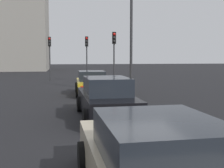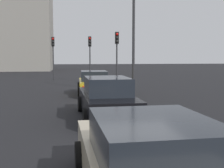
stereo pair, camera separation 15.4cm
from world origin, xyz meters
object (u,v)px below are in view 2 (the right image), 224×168
(car_yellow_lead, at_px, (94,83))
(car_black_second, at_px, (107,99))
(traffic_light_far_left, at_px, (53,49))
(traffic_light_near_right, at_px, (90,49))
(car_beige_third, at_px, (150,164))
(traffic_light_near_left, at_px, (117,47))
(street_lamp_kerbside, at_px, (134,16))

(car_yellow_lead, distance_m, car_black_second, 6.87)
(car_black_second, xyz_separation_m, traffic_light_far_left, (17.86, 2.97, 2.24))
(car_black_second, bearing_deg, traffic_light_near_right, -3.16)
(car_yellow_lead, relative_size, traffic_light_far_left, 1.01)
(car_beige_third, bearing_deg, car_yellow_lead, -2.78)
(car_yellow_lead, relative_size, car_black_second, 0.87)
(traffic_light_near_left, height_order, traffic_light_far_left, traffic_light_near_left)
(traffic_light_near_left, distance_m, traffic_light_far_left, 8.28)
(traffic_light_near_right, bearing_deg, street_lamp_kerbside, 19.43)
(street_lamp_kerbside, bearing_deg, car_black_second, 159.78)
(car_black_second, distance_m, traffic_light_near_left, 11.81)
(traffic_light_near_right, relative_size, street_lamp_kerbside, 0.50)
(car_yellow_lead, xyz_separation_m, traffic_light_near_left, (4.52, -2.14, 2.29))
(car_beige_third, xyz_separation_m, traffic_light_near_right, (22.38, -0.57, 2.25))
(car_yellow_lead, height_order, street_lamp_kerbside, street_lamp_kerbside)
(traffic_light_near_left, relative_size, street_lamp_kerbside, 0.51)
(car_beige_third, xyz_separation_m, traffic_light_far_left, (24.38, 2.82, 2.29))
(car_yellow_lead, height_order, traffic_light_far_left, traffic_light_far_left)
(car_beige_third, height_order, traffic_light_near_right, traffic_light_near_right)
(car_black_second, bearing_deg, car_beige_third, 177.06)
(car_black_second, distance_m, traffic_light_near_right, 16.01)
(car_beige_third, height_order, traffic_light_near_left, traffic_light_near_left)
(traffic_light_near_right, xyz_separation_m, traffic_light_far_left, (2.01, 3.39, 0.04))
(traffic_light_far_left, bearing_deg, traffic_light_near_right, 59.23)
(car_beige_third, height_order, traffic_light_far_left, traffic_light_far_left)
(car_beige_third, bearing_deg, traffic_light_near_left, -9.36)
(traffic_light_near_left, bearing_deg, car_black_second, -9.22)
(car_yellow_lead, height_order, car_beige_third, car_yellow_lead)
(car_yellow_lead, distance_m, car_beige_third, 13.39)
(traffic_light_far_left, bearing_deg, traffic_light_near_left, 38.42)
(car_beige_third, distance_m, traffic_light_far_left, 24.65)
(traffic_light_near_right, bearing_deg, car_yellow_lead, 4.56)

